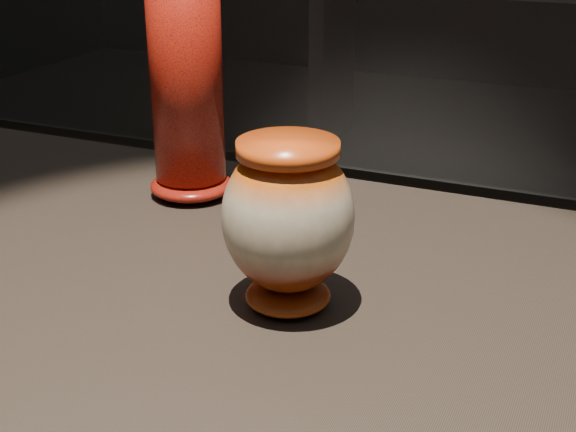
{
  "coord_description": "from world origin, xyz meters",
  "views": [
    {
      "loc": [
        0.23,
        -0.78,
        1.35
      ],
      "look_at": [
        -0.09,
        -0.03,
        1.01
      ],
      "focal_mm": 50.0,
      "sensor_mm": 36.0,
      "label": 1
    }
  ],
  "objects": [
    {
      "name": "tall_vase",
      "position": [
        -0.37,
        0.23,
        1.1
      ],
      "size": [
        0.16,
        0.16,
        0.41
      ],
      "rotation": [
        0.0,
        0.0,
        -0.34
      ],
      "color": "#B8270C",
      "rests_on": "display_plinth"
    },
    {
      "name": "back_shelf",
      "position": [
        -0.43,
        3.32,
        0.64
      ],
      "size": [
        2.0,
        0.6,
        0.9
      ],
      "color": "black",
      "rests_on": "ground"
    },
    {
      "name": "main_vase",
      "position": [
        -0.09,
        -0.03,
        1.01
      ],
      "size": [
        0.18,
        0.18,
        0.2
      ],
      "rotation": [
        0.0,
        0.0,
        -0.24
      ],
      "color": "maroon",
      "rests_on": "display_plinth"
    }
  ]
}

